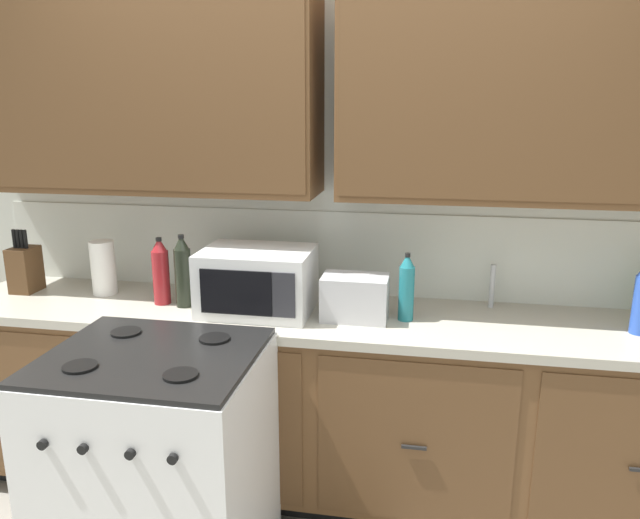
# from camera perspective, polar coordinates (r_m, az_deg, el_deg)

# --- Properties ---
(wall_unit) EXTENTS (4.60, 0.40, 2.56)m
(wall_unit) POSITION_cam_1_polar(r_m,az_deg,el_deg) (2.74, 1.14, 11.56)
(wall_unit) COLOR silver
(wall_unit) RESTS_ON ground_plane
(counter_run) EXTENTS (3.43, 0.64, 0.91)m
(counter_run) POSITION_cam_1_polar(r_m,az_deg,el_deg) (2.88, 0.34, -13.29)
(counter_run) COLOR black
(counter_run) RESTS_ON ground_plane
(stove_range) EXTENTS (0.76, 0.68, 0.95)m
(stove_range) POSITION_cam_1_polar(r_m,az_deg,el_deg) (2.50, -14.76, -18.41)
(stove_range) COLOR white
(stove_range) RESTS_ON ground_plane
(microwave) EXTENTS (0.48, 0.37, 0.28)m
(microwave) POSITION_cam_1_polar(r_m,az_deg,el_deg) (2.69, -5.87, -1.99)
(microwave) COLOR white
(microwave) RESTS_ON counter_run
(toaster) EXTENTS (0.28, 0.18, 0.19)m
(toaster) POSITION_cam_1_polar(r_m,az_deg,el_deg) (2.60, 3.30, -3.56)
(toaster) COLOR #B7B7BC
(toaster) RESTS_ON counter_run
(knife_block) EXTENTS (0.11, 0.14, 0.31)m
(knife_block) POSITION_cam_1_polar(r_m,az_deg,el_deg) (3.30, -25.88, -0.76)
(knife_block) COLOR #52361E
(knife_block) RESTS_ON counter_run
(sink_faucet) EXTENTS (0.02, 0.02, 0.20)m
(sink_faucet) POSITION_cam_1_polar(r_m,az_deg,el_deg) (2.85, 15.79, -2.41)
(sink_faucet) COLOR #B2B5BA
(sink_faucet) RESTS_ON counter_run
(paper_towel_roll) EXTENTS (0.12, 0.12, 0.26)m
(paper_towel_roll) POSITION_cam_1_polar(r_m,az_deg,el_deg) (3.11, -19.61, -0.71)
(paper_towel_roll) COLOR white
(paper_towel_roll) RESTS_ON counter_run
(bottle_teal) EXTENTS (0.07, 0.07, 0.29)m
(bottle_teal) POSITION_cam_1_polar(r_m,az_deg,el_deg) (2.60, 8.10, -2.63)
(bottle_teal) COLOR #1E707A
(bottle_teal) RESTS_ON counter_run
(bottle_red) EXTENTS (0.08, 0.08, 0.31)m
(bottle_red) POSITION_cam_1_polar(r_m,az_deg,el_deg) (2.87, -14.67, -1.10)
(bottle_red) COLOR maroon
(bottle_red) RESTS_ON counter_run
(bottle_dark) EXTENTS (0.08, 0.08, 0.33)m
(bottle_dark) POSITION_cam_1_polar(r_m,az_deg,el_deg) (2.81, -12.70, -1.13)
(bottle_dark) COLOR black
(bottle_dark) RESTS_ON counter_run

